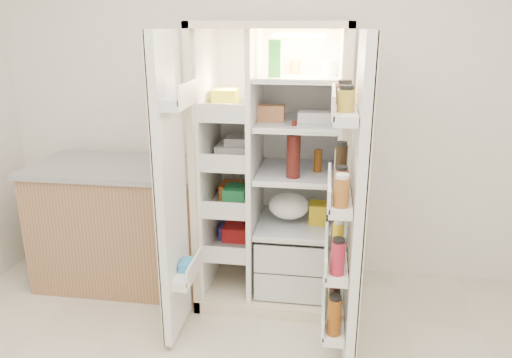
# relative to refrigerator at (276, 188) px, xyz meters

# --- Properties ---
(wall_back) EXTENTS (4.00, 0.02, 2.70)m
(wall_back) POSITION_rel_refrigerator_xyz_m (-0.03, 0.35, 0.61)
(wall_back) COLOR white
(wall_back) RESTS_ON floor
(refrigerator) EXTENTS (0.92, 0.70, 1.80)m
(refrigerator) POSITION_rel_refrigerator_xyz_m (0.00, 0.00, 0.00)
(refrigerator) COLOR beige
(refrigerator) RESTS_ON floor
(freezer_door) EXTENTS (0.15, 0.40, 1.72)m
(freezer_door) POSITION_rel_refrigerator_xyz_m (-0.52, -0.60, 0.15)
(freezer_door) COLOR white
(freezer_door) RESTS_ON floor
(fridge_door) EXTENTS (0.17, 0.58, 1.72)m
(fridge_door) POSITION_rel_refrigerator_xyz_m (0.46, -0.70, 0.13)
(fridge_door) COLOR white
(fridge_door) RESTS_ON floor
(kitchen_counter) EXTENTS (1.20, 0.64, 0.87)m
(kitchen_counter) POSITION_rel_refrigerator_xyz_m (-1.07, -0.04, -0.30)
(kitchen_counter) COLOR #9C6F4E
(kitchen_counter) RESTS_ON floor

